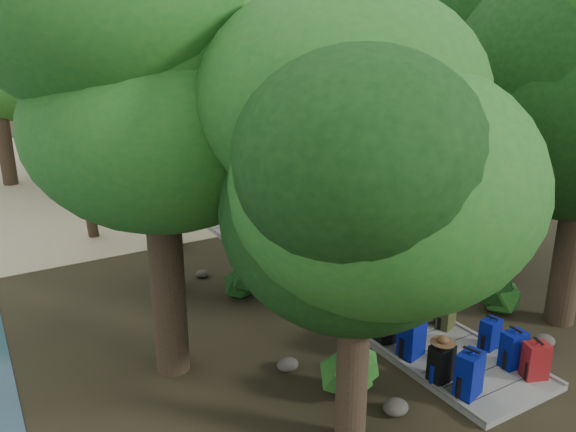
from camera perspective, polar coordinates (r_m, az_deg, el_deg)
ground at (r=13.26m, az=5.74°, el=-7.77°), size 120.00×120.00×0.00m
sand_beach at (r=27.17m, az=-14.60°, el=5.08°), size 40.00×22.00×0.02m
boardwalk at (r=13.98m, az=3.32°, el=-6.06°), size 2.00×12.00×0.12m
backpack_left_a at (r=9.82m, az=17.95°, el=-14.84°), size 0.52×0.43×0.85m
backpack_left_b at (r=10.07m, az=15.31°, el=-14.05°), size 0.43×0.32×0.74m
backpack_left_c at (r=10.62m, az=12.47°, el=-11.60°), size 0.54×0.45×0.88m
backpack_left_d at (r=11.17m, az=9.54°, el=-10.80°), size 0.41×0.33×0.56m
backpack_right_a at (r=10.68m, az=23.87°, el=-13.13°), size 0.48×0.41×0.72m
backpack_right_b at (r=10.85m, az=21.94°, el=-12.29°), size 0.43×0.31×0.74m
backpack_right_c at (r=11.33m, az=19.86°, el=-11.03°), size 0.41×0.32×0.64m
backpack_right_d at (r=11.80m, az=15.77°, el=-9.62°), size 0.43×0.37×0.56m
duffel_right_khaki at (r=12.19m, az=13.67°, el=-8.96°), size 0.61×0.70×0.39m
duffel_right_black at (r=12.55m, az=11.79°, el=-7.80°), size 0.75×0.89×0.48m
suitcase_on_boardwalk at (r=11.02m, az=10.23°, el=-11.03°), size 0.45×0.32×0.64m
lone_suitcase_on_sand at (r=19.71m, az=-7.08°, el=1.82°), size 0.43×0.28×0.63m
hat_brown at (r=9.83m, az=15.47°, el=-11.96°), size 0.42×0.42×0.13m
hat_white at (r=10.37m, az=12.10°, el=-9.26°), size 0.32×0.32×0.11m
kayak at (r=20.45m, az=-18.59°, el=1.14°), size 1.72×3.23×0.32m
sun_lounger at (r=22.81m, az=-1.68°, el=4.13°), size 0.79×2.00×0.63m
tree_right_b at (r=14.49m, az=23.59°, el=13.46°), size 5.57×5.57×9.94m
tree_right_c at (r=15.69m, az=10.84°, el=11.60°), size 4.74×4.74×8.20m
tree_right_d at (r=18.65m, az=12.86°, el=16.18°), size 5.81×5.81×10.65m
tree_right_e at (r=20.37m, az=2.83°, el=15.04°), size 5.27×5.27×9.49m
tree_right_f at (r=23.96m, az=5.59°, el=15.78°), size 5.50×5.50×9.83m
tree_left_a at (r=7.33m, az=7.08°, el=-1.82°), size 3.90×3.90×6.50m
tree_left_b at (r=9.15m, az=-13.14°, el=7.91°), size 4.67×4.67×8.40m
tree_left_c at (r=12.63m, az=-13.30°, el=8.84°), size 4.41×4.41×7.68m
tree_back_a at (r=25.42m, az=-16.97°, el=13.00°), size 4.54×4.54×7.85m
tree_back_b at (r=27.75m, az=-11.94°, el=14.94°), size 5.07×5.07×9.05m
tree_back_c at (r=27.13m, az=-4.79°, el=16.17°), size 5.54×5.54×9.97m
palm_right_a at (r=19.05m, az=3.52°, el=10.99°), size 4.07×4.07×6.93m
palm_right_b at (r=24.19m, az=-0.96°, el=15.43°), size 4.89×4.89×9.45m
palm_right_c at (r=24.03m, az=-7.39°, el=11.37°), size 3.89×3.89×6.18m
palm_left_a at (r=16.87m, az=-21.00°, el=8.60°), size 4.21×4.21×6.70m
rock_left_a at (r=9.50m, az=10.87°, el=-18.52°), size 0.42×0.38×0.23m
rock_left_b at (r=10.36m, az=-0.03°, el=-14.85°), size 0.40×0.36×0.22m
rock_left_c at (r=12.90m, az=-1.75°, el=-7.82°), size 0.46×0.41×0.25m
rock_left_d at (r=14.15m, az=-8.74°, el=-5.81°), size 0.32×0.29×0.18m
rock_right_a at (r=12.10m, az=24.60°, el=-11.46°), size 0.42×0.38×0.23m
rock_right_b at (r=13.95m, az=15.53°, el=-6.40°), size 0.50×0.45×0.28m
rock_right_c at (r=15.36m, az=5.50°, el=-3.70°), size 0.36×0.32×0.20m
rock_right_d at (r=17.79m, az=6.90°, el=-0.57°), size 0.53×0.48×0.29m
shrub_left_a at (r=9.67m, az=6.14°, el=-15.30°), size 0.96×0.96×0.86m
shrub_left_b at (r=12.81m, az=-5.04°, el=-6.87°), size 0.82×0.82×0.74m
shrub_left_c at (r=16.11m, az=-12.56°, el=-1.65°), size 1.03×1.03×0.92m
shrub_right_a at (r=12.99m, az=20.40°, el=-7.28°), size 0.98×0.98×0.88m
shrub_right_b at (r=15.69m, az=10.37°, el=-1.34°), size 1.43×1.43×1.28m
shrub_right_c at (r=18.65m, az=1.66°, el=1.03°), size 0.74×0.74×0.67m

